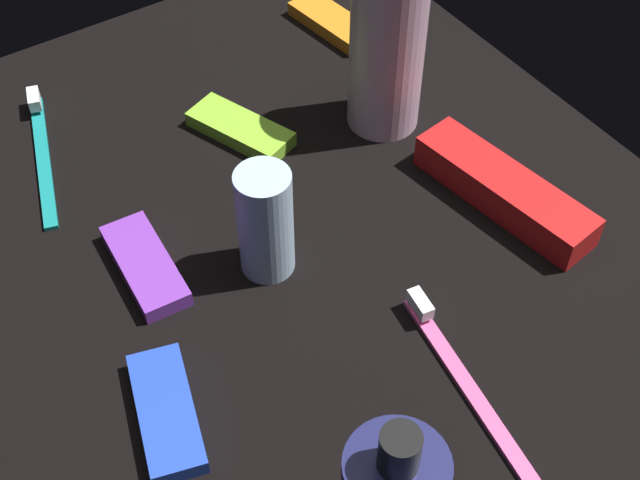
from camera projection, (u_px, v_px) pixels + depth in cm
name	position (u px, v px, depth cm)	size (l,w,h in cm)	color
ground_plane	(320.00, 268.00, 73.40)	(84.00, 64.00, 1.20)	black
bodywash_bottle	(387.00, 49.00, 78.79)	(6.89, 6.89, 18.27)	silver
deodorant_stick	(265.00, 223.00, 69.03)	(4.52, 4.52, 10.32)	silver
toothbrush_pink	(461.00, 373.00, 65.16)	(17.98, 3.85, 2.10)	#E55999
toothbrush_teal	(41.00, 149.00, 81.33)	(17.55, 6.47, 2.10)	teal
toothpaste_box_red	(504.00, 190.00, 76.38)	(17.60, 4.40, 3.20)	red
snack_bar_blue	(166.00, 412.00, 62.79)	(10.40, 4.00, 1.50)	blue
snack_bar_lime	(240.00, 129.00, 82.92)	(10.40, 4.00, 1.50)	#8CD133
snack_bar_purple	(145.00, 265.00, 71.85)	(10.40, 4.00, 1.50)	purple
snack_bar_orange	(332.00, 22.00, 94.33)	(10.40, 4.00, 1.50)	orange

